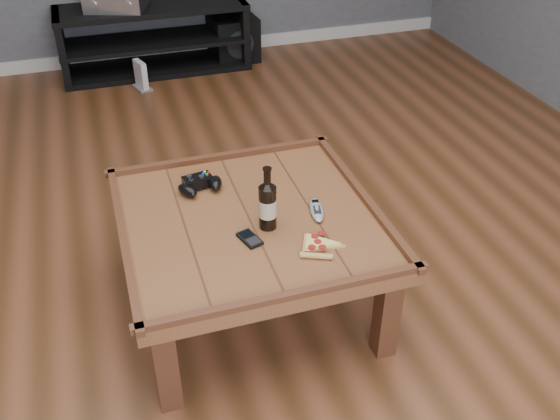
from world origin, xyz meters
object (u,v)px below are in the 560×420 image
object	(u,v)px
pizza_slice	(317,245)
smartphone	(250,239)
coffee_table	(249,230)
game_controller	(200,184)
game_console	(141,76)
beer_bottle	(268,204)
remote_control	(317,210)
subwoofer	(234,38)
media_console	(154,39)

from	to	relation	value
pizza_slice	smartphone	world-z (taller)	pizza_slice
coffee_table	game_controller	size ratio (longest dim) A/B	4.93
smartphone	game_console	size ratio (longest dim) A/B	0.57
beer_bottle	remote_control	size ratio (longest dim) A/B	1.50
subwoofer	game_console	size ratio (longest dim) A/B	1.77
media_console	pizza_slice	world-z (taller)	media_console
media_console	game_console	xyz separation A→B (m)	(-0.16, -0.32, -0.15)
game_controller	game_console	xyz separation A→B (m)	(-0.02, 2.17, -0.38)
pizza_slice	game_console	world-z (taller)	pizza_slice
beer_bottle	pizza_slice	world-z (taller)	beer_bottle
remote_control	subwoofer	world-z (taller)	remote_control
game_console	smartphone	bearing A→B (deg)	-104.30
pizza_slice	game_console	bearing A→B (deg)	121.51
beer_bottle	subwoofer	size ratio (longest dim) A/B	0.71
coffee_table	beer_bottle	world-z (taller)	beer_bottle
beer_bottle	game_console	bearing A→B (deg)	94.87
coffee_table	subwoofer	world-z (taller)	coffee_table
beer_bottle	smartphone	world-z (taller)	beer_bottle
media_console	remote_control	size ratio (longest dim) A/B	7.99
smartphone	beer_bottle	bearing A→B (deg)	17.74
media_console	smartphone	size ratio (longest dim) A/B	11.78
smartphone	subwoofer	size ratio (longest dim) A/B	0.32
media_console	remote_control	distance (m)	2.82
coffee_table	subwoofer	size ratio (longest dim) A/B	2.80
beer_bottle	smartphone	bearing A→B (deg)	-145.12
subwoofer	pizza_slice	bearing A→B (deg)	-102.22
media_console	game_console	size ratio (longest dim) A/B	6.74
media_console	game_controller	world-z (taller)	game_controller
coffee_table	pizza_slice	distance (m)	0.32
beer_bottle	game_console	world-z (taller)	beer_bottle
game_controller	subwoofer	xyz separation A→B (m)	(0.77, 2.54, -0.30)
game_controller	smartphone	world-z (taller)	game_controller
media_console	beer_bottle	size ratio (longest dim) A/B	5.33
game_controller	beer_bottle	bearing A→B (deg)	-69.52
media_console	remote_control	xyz separation A→B (m)	(0.27, -2.79, 0.22)
media_console	pizza_slice	bearing A→B (deg)	-86.34
coffee_table	pizza_slice	bearing A→B (deg)	-52.85
game_console	game_controller	bearing A→B (deg)	-106.58
game_console	remote_control	bearing A→B (deg)	-97.30
game_controller	smartphone	xyz separation A→B (m)	(0.11, -0.40, -0.02)
beer_bottle	remote_control	world-z (taller)	beer_bottle
media_console	game_console	bearing A→B (deg)	-116.23
media_console	subwoofer	bearing A→B (deg)	4.39
coffee_table	pizza_slice	xyz separation A→B (m)	(0.19, -0.25, 0.07)
pizza_slice	subwoofer	world-z (taller)	pizza_slice
game_controller	pizza_slice	world-z (taller)	game_controller
coffee_table	remote_control	size ratio (longest dim) A/B	5.88
smartphone	remote_control	xyz separation A→B (m)	(0.30, 0.10, 0.01)
game_controller	game_console	size ratio (longest dim) A/B	1.01
pizza_slice	smartphone	distance (m)	0.25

